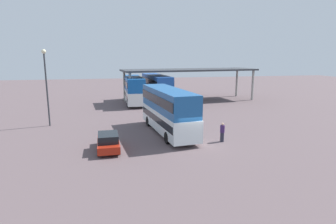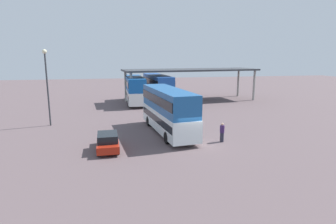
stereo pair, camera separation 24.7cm
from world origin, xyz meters
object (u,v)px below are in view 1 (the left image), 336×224
(lamppost_tall, at_px, (46,79))
(pedestrian_waiting, at_px, (222,132))
(double_decker_near_canopy, at_px, (134,89))
(double_decker_mid_row, at_px, (156,87))
(parked_hatchback, at_px, (108,142))
(double_decker_main, at_px, (168,109))

(lamppost_tall, xyz_separation_m, pedestrian_waiting, (15.36, -8.80, -4.08))
(double_decker_near_canopy, xyz_separation_m, pedestrian_waiting, (5.58, -21.05, -1.39))
(lamppost_tall, bearing_deg, double_decker_mid_row, 44.61)
(double_decker_near_canopy, height_order, double_decker_mid_row, double_decker_mid_row)
(pedestrian_waiting, bearing_deg, double_decker_mid_row, 154.66)
(parked_hatchback, relative_size, double_decker_mid_row, 0.34)
(parked_hatchback, bearing_deg, double_decker_near_canopy, -11.47)
(double_decker_near_canopy, relative_size, lamppost_tall, 1.30)
(double_decker_main, bearing_deg, lamppost_tall, 59.33)
(lamppost_tall, bearing_deg, parked_hatchback, -56.71)
(parked_hatchback, height_order, double_decker_near_canopy, double_decker_near_canopy)
(pedestrian_waiting, bearing_deg, parked_hatchback, -118.73)
(lamppost_tall, bearing_deg, double_decker_main, -24.15)
(double_decker_mid_row, bearing_deg, pedestrian_waiting, -179.52)
(pedestrian_waiting, bearing_deg, lamppost_tall, -150.12)
(double_decker_main, relative_size, pedestrian_waiting, 6.31)
(double_decker_mid_row, xyz_separation_m, lamppost_tall, (-13.45, -13.26, 2.60))
(parked_hatchback, xyz_separation_m, lamppost_tall, (-5.95, 9.06, 4.22))
(parked_hatchback, height_order, pedestrian_waiting, pedestrian_waiting)
(double_decker_main, xyz_separation_m, pedestrian_waiting, (3.91, -3.67, -1.46))
(parked_hatchback, xyz_separation_m, double_decker_mid_row, (7.49, 22.32, 1.62))
(double_decker_mid_row, distance_m, lamppost_tall, 19.06)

